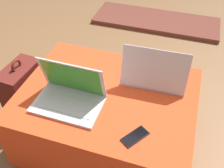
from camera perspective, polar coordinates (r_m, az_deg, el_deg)
ground_plane at (r=1.84m, az=-0.84°, el=-12.34°), size 14.00×14.00×0.00m
ottoman at (r=1.66m, az=-0.92°, el=-7.69°), size 1.00×0.78×0.46m
laptop_near at (r=1.43m, az=-9.26°, el=-2.44°), size 0.37×0.24×0.24m
laptop_far at (r=1.55m, az=9.22°, el=2.05°), size 0.38×0.26×0.25m
cell_phone at (r=1.29m, az=5.05°, el=-11.30°), size 0.13×0.15×0.01m
backpack at (r=1.94m, az=-18.64°, el=-2.01°), size 0.23×0.31×0.51m
fireplace_hearth at (r=3.13m, az=9.54°, el=13.44°), size 1.40×0.50×0.04m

